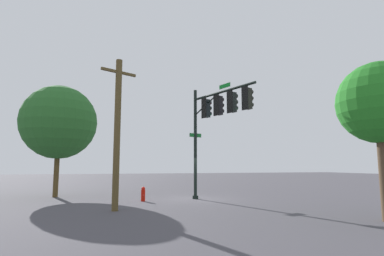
# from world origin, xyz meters

# --- Properties ---
(ground_plane) EXTENTS (120.00, 120.00, 0.00)m
(ground_plane) POSITION_xyz_m (0.00, 0.00, 0.00)
(ground_plane) COLOR #454248
(signal_pole_assembly) EXTENTS (5.01, 2.33, 6.85)m
(signal_pole_assembly) POSITION_xyz_m (1.96, 0.73, 4.99)
(signal_pole_assembly) COLOR black
(signal_pole_assembly) RESTS_ON ground_plane
(utility_pole) EXTENTS (0.89, 1.67, 7.08)m
(utility_pole) POSITION_xyz_m (3.78, -4.98, 3.66)
(utility_pole) COLOR brown
(utility_pole) RESTS_ON ground_plane
(fire_hydrant) EXTENTS (0.33, 0.24, 0.83)m
(fire_hydrant) POSITION_xyz_m (0.36, -3.27, 0.41)
(fire_hydrant) COLOR red
(fire_hydrant) RESTS_ON ground_plane
(tree_near) EXTENTS (3.15, 3.15, 6.03)m
(tree_near) POSITION_xyz_m (9.33, 4.56, 4.41)
(tree_near) COLOR #503C29
(tree_near) RESTS_ON ground_plane
(tree_mid) EXTENTS (4.91, 4.91, 7.38)m
(tree_mid) POSITION_xyz_m (-3.58, -8.46, 4.92)
(tree_mid) COLOR #523E20
(tree_mid) RESTS_ON ground_plane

